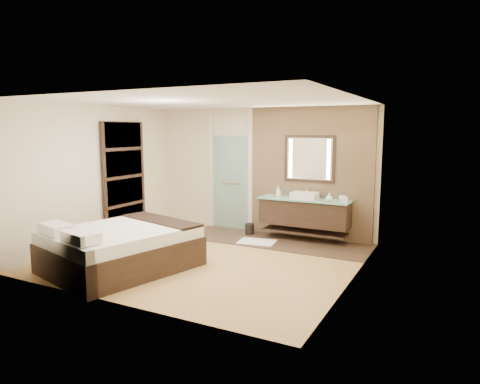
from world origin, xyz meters
The scene contains 15 objects.
floor centered at (0.00, 0.00, 0.00)m, with size 5.00×5.00×0.00m, color olive.
tile_strip centered at (0.60, 1.60, 0.01)m, with size 3.80×1.30×0.01m, color #36281D.
stone_wall centered at (1.10, 2.21, 1.35)m, with size 2.60×0.08×2.70m, color tan.
vanity centered at (1.10, 1.92, 0.58)m, with size 1.85×0.55×0.88m.
mirror_unit centered at (1.10, 2.16, 1.65)m, with size 1.06×0.04×0.96m.
frosted_door centered at (-0.75, 2.20, 1.14)m, with size 1.10×0.12×2.70m.
shoji_partition centered at (-2.43, 0.60, 1.21)m, with size 0.06×1.20×2.40m.
bed centered at (-0.94, -1.16, 0.34)m, with size 2.21×2.52×0.83m.
bath_mat centered at (0.33, 1.32, 0.02)m, with size 0.72×0.50×0.02m, color white.
waste_bin centered at (-0.10, 1.85, 0.12)m, with size 0.19×0.19×0.24m, color black.
tissue_box centered at (1.92, 1.81, 0.92)m, with size 0.12×0.12×0.10m, color silver.
soap_bottle_a centered at (0.53, 1.91, 0.97)m, with size 0.08×0.08×0.22m, color white.
soap_bottle_b centered at (0.53, 1.94, 0.96)m, with size 0.08×0.08×0.18m, color #B2B2B2.
soap_bottle_c centered at (1.64, 1.77, 0.95)m, with size 0.13×0.13×0.17m, color silver.
cup centered at (1.85, 1.97, 0.92)m, with size 0.13×0.13×0.11m, color white.
Camera 1 is at (3.85, -6.20, 2.23)m, focal length 32.00 mm.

